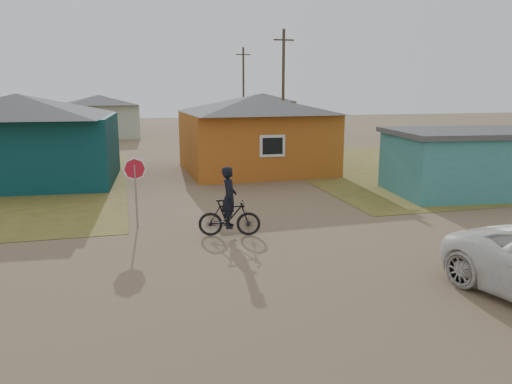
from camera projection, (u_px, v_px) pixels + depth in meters
ground at (301, 269)px, 12.01m from camera, size 120.00×120.00×0.00m
grass_ne at (460, 165)px, 27.77m from camera, size 20.00×18.00×0.00m
house_teal at (20, 138)px, 22.26m from camera, size 8.93×7.08×4.00m
house_yellow at (256, 132)px, 25.46m from camera, size 7.72×6.76×3.90m
shed_turquoise at (469, 162)px, 20.24m from camera, size 6.71×4.93×2.60m
house_pale_west at (100, 116)px, 42.32m from camera, size 7.04×6.15×3.60m
house_beige_east at (263, 110)px, 51.95m from camera, size 6.95×6.05×3.60m
house_pale_north at (24, 111)px, 51.73m from camera, size 6.28×5.81×3.40m
utility_pole_near at (283, 89)px, 33.58m from camera, size 1.40×0.20×8.00m
utility_pole_far at (243, 88)px, 48.97m from camera, size 1.40×0.20×8.00m
stop_sign at (135, 176)px, 15.18m from camera, size 0.70×0.28×2.22m
cyclist at (229, 211)px, 14.54m from camera, size 1.89×0.90×2.06m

